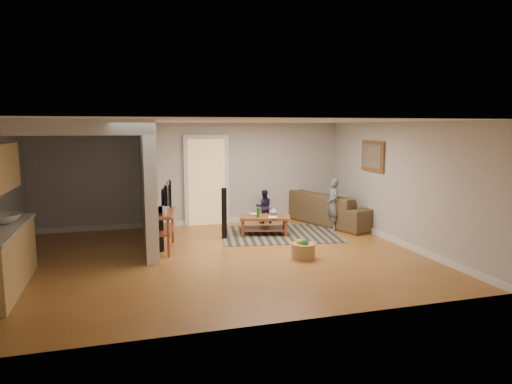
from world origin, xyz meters
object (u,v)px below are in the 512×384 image
(sofa, at_px, (331,223))
(toddler, at_px, (264,223))
(coffee_table, at_px, (265,220))
(speaker_right, at_px, (224,213))
(tv_console, at_px, (163,215))
(speaker_left, at_px, (160,229))
(child, at_px, (332,230))
(toy_basket, at_px, (303,250))

(sofa, bearing_deg, toddler, 53.51)
(coffee_table, distance_m, speaker_right, 0.99)
(sofa, height_order, speaker_right, speaker_right)
(sofa, relative_size, tv_console, 2.08)
(sofa, xyz_separation_m, coffee_table, (-1.94, -0.67, 0.33))
(speaker_left, xyz_separation_m, toddler, (2.70, 1.98, -0.45))
(speaker_right, height_order, child, speaker_right)
(toy_basket, height_order, child, child)
(sofa, height_order, speaker_left, speaker_left)
(sofa, distance_m, toy_basket, 3.26)
(sofa, xyz_separation_m, toddler, (-1.60, 0.50, 0.00))
(speaker_left, bearing_deg, child, -9.42)
(coffee_table, bearing_deg, sofa, 19.09)
(toy_basket, xyz_separation_m, child, (1.53, 1.97, -0.16))
(speaker_right, bearing_deg, tv_console, -147.44)
(coffee_table, bearing_deg, child, -1.52)
(tv_console, xyz_separation_m, speaker_right, (1.34, 0.57, -0.14))
(sofa, relative_size, toddler, 3.17)
(toy_basket, distance_m, toddler, 3.20)
(tv_console, distance_m, speaker_right, 1.46)
(tv_console, relative_size, speaker_left, 1.44)
(speaker_left, bearing_deg, sofa, -1.22)
(sofa, distance_m, tv_console, 4.51)
(sofa, relative_size, child, 2.17)
(toy_basket, distance_m, child, 2.50)
(speaker_left, bearing_deg, speaker_right, 5.66)
(toddler, bearing_deg, child, 143.72)
(coffee_table, relative_size, speaker_left, 1.35)
(coffee_table, xyz_separation_m, speaker_left, (-2.35, -0.81, 0.12))
(speaker_left, bearing_deg, toy_basket, -46.33)
(speaker_right, relative_size, toddler, 1.32)
(coffee_table, relative_size, speaker_right, 1.08)
(coffee_table, xyz_separation_m, speaker_right, (-0.95, -0.13, 0.23))
(coffee_table, distance_m, child, 1.68)
(sofa, relative_size, toy_basket, 6.18)
(tv_console, xyz_separation_m, child, (3.94, 0.65, -0.70))
(speaker_right, bearing_deg, child, 11.45)
(sofa, height_order, coffee_table, coffee_table)
(coffee_table, xyz_separation_m, tv_console, (-2.29, -0.69, 0.37))
(sofa, height_order, child, child)
(speaker_left, distance_m, speaker_right, 1.56)
(speaker_left, height_order, child, speaker_left)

